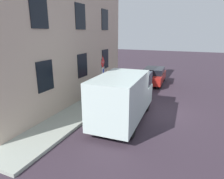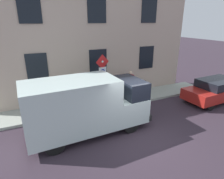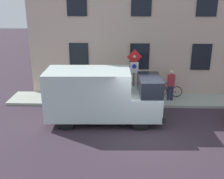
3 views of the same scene
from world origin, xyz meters
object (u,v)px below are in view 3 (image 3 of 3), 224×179
at_px(bicycle_green, 153,90).
at_px(bicycle_blue, 139,90).
at_px(litter_bin, 146,95).
at_px(delivery_van, 101,95).
at_px(bicycle_black, 167,91).
at_px(sign_post_stacked, 134,69).
at_px(pedestrian, 171,84).

distance_m(bicycle_green, bicycle_blue, 0.81).
distance_m(bicycle_green, litter_bin, 1.07).
relative_size(delivery_van, bicycle_black, 3.15).
bearing_deg(bicycle_blue, sign_post_stacked, 72.36).
bearing_deg(bicycle_blue, delivery_van, 57.89).
xyz_separation_m(pedestrian, litter_bin, (-0.46, 1.37, -0.48)).
xyz_separation_m(bicycle_black, pedestrian, (-0.51, -0.09, 0.56)).
relative_size(bicycle_black, bicycle_blue, 1.00).
relative_size(delivery_van, bicycle_green, 3.15).
distance_m(delivery_van, bicycle_black, 4.72).
bearing_deg(pedestrian, sign_post_stacked, -68.55).
relative_size(sign_post_stacked, bicycle_green, 1.66).
xyz_separation_m(bicycle_black, bicycle_green, (-0.00, 0.81, 0.00)).
bearing_deg(delivery_van, bicycle_black, 38.27).
bearing_deg(pedestrian, bicycle_green, -113.83).
height_order(sign_post_stacked, litter_bin, sign_post_stacked).
relative_size(bicycle_black, litter_bin, 1.90).
height_order(delivery_van, bicycle_blue, delivery_van).
height_order(sign_post_stacked, delivery_van, sign_post_stacked).
relative_size(sign_post_stacked, litter_bin, 3.16).
distance_m(bicycle_black, bicycle_green, 0.81).
xyz_separation_m(bicycle_blue, litter_bin, (-0.96, -0.34, 0.08)).
height_order(sign_post_stacked, bicycle_blue, sign_post_stacked).
distance_m(delivery_van, bicycle_blue, 3.67).
xyz_separation_m(sign_post_stacked, bicycle_green, (1.10, -1.17, -1.55)).
height_order(bicycle_black, pedestrian, pedestrian).
bearing_deg(sign_post_stacked, bicycle_blue, -17.97).
distance_m(bicycle_blue, pedestrian, 1.87).
distance_m(bicycle_black, bicycle_blue, 1.63).
xyz_separation_m(bicycle_black, litter_bin, (-0.96, 1.28, 0.08)).
distance_m(sign_post_stacked, bicycle_black, 2.74).
height_order(delivery_van, pedestrian, delivery_van).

